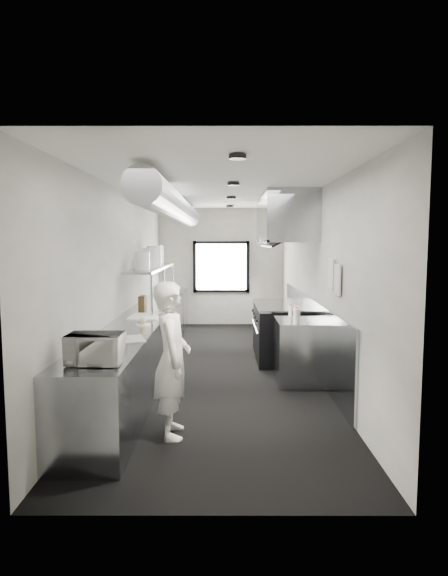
{
  "coord_description": "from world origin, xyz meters",
  "views": [
    {
      "loc": [
        0.09,
        -7.27,
        2.02
      ],
      "look_at": [
        0.07,
        -0.2,
        1.31
      ],
      "focal_mm": 29.18,
      "sensor_mm": 36.0,
      "label": 1
    }
  ],
  "objects_px": {
    "small_plate": "(143,325)",
    "squeeze_bottle_d": "(296,312)",
    "microwave": "(95,349)",
    "squeeze_bottle_a": "(296,316)",
    "line_cook": "(172,359)",
    "bottle_station": "(299,351)",
    "far_work_table": "(170,311)",
    "knife_block": "(142,304)",
    "plate_stack_a": "(142,261)",
    "plate_stack_c": "(154,256)",
    "deli_tub_b": "(96,342)",
    "squeeze_bottle_b": "(298,316)",
    "range": "(280,331)",
    "plate_stack_d": "(157,255)",
    "prep_counter": "(141,348)",
    "exhaust_hood": "(285,219)",
    "squeeze_bottle_c": "(296,314)",
    "cutting_board": "(145,316)",
    "squeeze_bottle_e": "(291,311)",
    "plate_stack_b": "(151,258)",
    "deli_tub_a": "(87,349)",
    "pass_shelf": "(153,269)"
  },
  "relations": [
    {
      "from": "far_work_table",
      "to": "squeeze_bottle_d",
      "type": "distance_m",
      "value": 4.44
    },
    {
      "from": "squeeze_bottle_c",
      "to": "deli_tub_a",
      "type": "bearing_deg",
      "value": -139.61
    },
    {
      "from": "bottle_station",
      "to": "squeeze_bottle_b",
      "type": "xyz_separation_m",
      "value": [
        -0.06,
        -0.19,
        0.55
      ]
    },
    {
      "from": "cutting_board",
      "to": "plate_stack_a",
      "type": "xyz_separation_m",
      "value": [
        -0.13,
        0.54,
        0.8
      ]
    },
    {
      "from": "deli_tub_b",
      "to": "squeeze_bottle_b",
      "type": "bearing_deg",
      "value": 31.77
    },
    {
      "from": "far_work_table",
      "to": "squeeze_bottle_e",
      "type": "relative_size",
      "value": 6.96
    },
    {
      "from": "range",
      "to": "plate_stack_a",
      "type": "relative_size",
      "value": 5.69
    },
    {
      "from": "microwave",
      "to": "squeeze_bottle_a",
      "type": "relative_size",
      "value": 2.32
    },
    {
      "from": "exhaust_hood",
      "to": "far_work_table",
      "type": "bearing_deg",
      "value": 131.94
    },
    {
      "from": "deli_tub_b",
      "to": "squeeze_bottle_c",
      "type": "bearing_deg",
      "value": 35.34
    },
    {
      "from": "microwave",
      "to": "squeeze_bottle_c",
      "type": "relative_size",
      "value": 2.58
    },
    {
      "from": "small_plate",
      "to": "squeeze_bottle_d",
      "type": "bearing_deg",
      "value": 14.5
    },
    {
      "from": "bottle_station",
      "to": "plate_stack_c",
      "type": "bearing_deg",
      "value": 141.58
    },
    {
      "from": "deli_tub_b",
      "to": "plate_stack_d",
      "type": "height_order",
      "value": "plate_stack_d"
    },
    {
      "from": "prep_counter",
      "to": "small_plate",
      "type": "bearing_deg",
      "value": -76.86
    },
    {
      "from": "knife_block",
      "to": "cutting_board",
      "type": "bearing_deg",
      "value": -75.85
    },
    {
      "from": "far_work_table",
      "to": "line_cook",
      "type": "distance_m",
      "value": 5.8
    },
    {
      "from": "squeeze_bottle_a",
      "to": "plate_stack_c",
      "type": "bearing_deg",
      "value": 136.65
    },
    {
      "from": "deli_tub_a",
      "to": "cutting_board",
      "type": "distance_m",
      "value": 2.29
    },
    {
      "from": "small_plate",
      "to": "squeeze_bottle_a",
      "type": "relative_size",
      "value": 0.97
    },
    {
      "from": "plate_stack_c",
      "to": "squeeze_bottle_a",
      "type": "bearing_deg",
      "value": -43.35
    },
    {
      "from": "plate_stack_b",
      "to": "squeeze_bottle_d",
      "type": "height_order",
      "value": "plate_stack_b"
    },
    {
      "from": "far_work_table",
      "to": "knife_block",
      "type": "relative_size",
      "value": 4.97
    },
    {
      "from": "exhaust_hood",
      "to": "plate_stack_d",
      "type": "bearing_deg",
      "value": 153.69
    },
    {
      "from": "small_plate",
      "to": "exhaust_hood",
      "type": "bearing_deg",
      "value": 40.88
    },
    {
      "from": "squeeze_bottle_b",
      "to": "microwave",
      "type": "bearing_deg",
      "value": -135.38
    },
    {
      "from": "bottle_station",
      "to": "squeeze_bottle_d",
      "type": "bearing_deg",
      "value": 102.29
    },
    {
      "from": "plate_stack_c",
      "to": "plate_stack_d",
      "type": "height_order",
      "value": "plate_stack_c"
    },
    {
      "from": "small_plate",
      "to": "plate_stack_d",
      "type": "bearing_deg",
      "value": 94.26
    },
    {
      "from": "line_cook",
      "to": "plate_stack_b",
      "type": "height_order",
      "value": "plate_stack_b"
    },
    {
      "from": "microwave",
      "to": "pass_shelf",
      "type": "bearing_deg",
      "value": 92.01
    },
    {
      "from": "far_work_table",
      "to": "microwave",
      "type": "xyz_separation_m",
      "value": [
        0.05,
        -6.26,
        0.59
      ]
    },
    {
      "from": "cutting_board",
      "to": "squeeze_bottle_d",
      "type": "xyz_separation_m",
      "value": [
        2.21,
        -0.15,
        0.09
      ]
    },
    {
      "from": "plate_stack_a",
      "to": "plate_stack_c",
      "type": "relative_size",
      "value": 0.77
    },
    {
      "from": "knife_block",
      "to": "squeeze_bottle_c",
      "type": "height_order",
      "value": "knife_block"
    },
    {
      "from": "line_cook",
      "to": "bottle_station",
      "type": "bearing_deg",
      "value": -47.53
    },
    {
      "from": "range",
      "to": "deli_tub_b",
      "type": "xyz_separation_m",
      "value": [
        -2.33,
        -3.07,
        0.48
      ]
    },
    {
      "from": "far_work_table",
      "to": "deli_tub_a",
      "type": "distance_m",
      "value": 5.93
    },
    {
      "from": "small_plate",
      "to": "squeeze_bottle_c",
      "type": "height_order",
      "value": "squeeze_bottle_c"
    },
    {
      "from": "squeeze_bottle_a",
      "to": "squeeze_bottle_c",
      "type": "height_order",
      "value": "squeeze_bottle_a"
    },
    {
      "from": "pass_shelf",
      "to": "plate_stack_d",
      "type": "bearing_deg",
      "value": 92.41
    },
    {
      "from": "small_plate",
      "to": "plate_stack_b",
      "type": "xyz_separation_m",
      "value": [
        -0.18,
        1.87,
        0.83
      ]
    },
    {
      "from": "exhaust_hood",
      "to": "pass_shelf",
      "type": "bearing_deg",
      "value": 172.53
    },
    {
      "from": "small_plate",
      "to": "squeeze_bottle_a",
      "type": "bearing_deg",
      "value": 4.2
    },
    {
      "from": "line_cook",
      "to": "squeeze_bottle_d",
      "type": "height_order",
      "value": "line_cook"
    },
    {
      "from": "pass_shelf",
      "to": "exhaust_hood",
      "type": "bearing_deg",
      "value": -7.47
    },
    {
      "from": "bottle_station",
      "to": "plate_stack_a",
      "type": "bearing_deg",
      "value": 160.91
    },
    {
      "from": "pass_shelf",
      "to": "far_work_table",
      "type": "relative_size",
      "value": 2.5
    },
    {
      "from": "far_work_table",
      "to": "squeeze_bottle_b",
      "type": "relative_size",
      "value": 6.2
    },
    {
      "from": "plate_stack_d",
      "to": "squeeze_bottle_b",
      "type": "xyz_separation_m",
      "value": [
        2.32,
        -2.74,
        -0.76
      ]
    }
  ]
}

